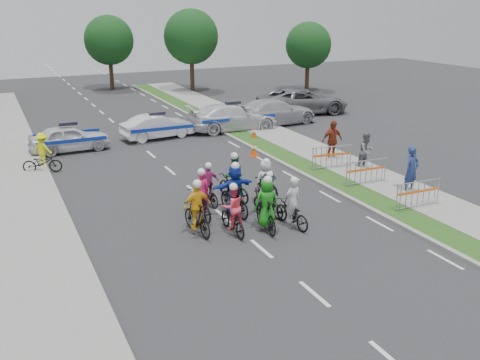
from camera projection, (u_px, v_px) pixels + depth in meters
name	position (u px, v px, depth m)	size (l,w,h in m)	color
ground	(262.00, 249.00, 16.60)	(90.00, 90.00, 0.00)	#28282B
curb_right	(313.00, 179.00, 22.94)	(0.20, 60.00, 0.12)	gray
grass_strip	(326.00, 177.00, 23.23)	(1.20, 60.00, 0.11)	#244D18
sidewalk_right	(360.00, 172.00, 23.96)	(2.40, 60.00, 0.13)	gray
sidewalk_left	(25.00, 225.00, 18.22)	(3.00, 60.00, 0.13)	gray
rider_0	(292.00, 210.00, 18.09)	(0.80, 1.83, 1.81)	black
rider_1	(266.00, 209.00, 17.75)	(0.88, 1.90, 1.94)	black
rider_2	(232.00, 214.00, 17.52)	(0.74, 1.75, 1.78)	black
rider_3	(197.00, 213.00, 17.47)	(0.99, 1.86, 1.90)	black
rider_4	(268.00, 198.00, 19.03)	(1.01, 1.71, 1.67)	black
rider_5	(234.00, 193.00, 18.99)	(1.64, 1.95, 2.01)	black
rider_6	(201.00, 201.00, 18.84)	(0.68, 1.83, 1.85)	black
rider_7	(265.00, 186.00, 20.08)	(0.79, 1.76, 1.82)	black
rider_8	(234.00, 182.00, 20.48)	(1.00, 1.98, 1.93)	black
rider_9	(208.00, 188.00, 19.99)	(0.88, 1.64, 1.70)	black
police_car_0	(69.00, 138.00, 27.30)	(1.61, 3.99, 1.36)	silver
police_car_1	(158.00, 127.00, 29.90)	(1.42, 4.06, 1.34)	silver
police_car_2	(233.00, 117.00, 31.73)	(2.22, 5.46, 1.58)	silver
civilian_sedan	(275.00, 112.00, 33.21)	(2.24, 5.50, 1.60)	#B2B2B7
civilian_suv	(303.00, 101.00, 36.58)	(2.85, 6.19, 1.72)	slate
spectator_0	(411.00, 170.00, 21.18)	(0.70, 0.46, 1.92)	navy
spectator_1	(366.00, 151.00, 24.25)	(0.84, 0.65, 1.73)	slate
spectator_2	(332.00, 140.00, 25.73)	(1.12, 0.47, 1.92)	maroon
marshal_hiviz	(43.00, 149.00, 24.91)	(1.00, 0.57, 1.55)	#E4F30C
barrier_0	(418.00, 195.00, 19.55)	(2.00, 0.50, 1.12)	#A5A8AD
barrier_1	(366.00, 173.00, 22.12)	(2.00, 0.50, 1.12)	#A5A8AD
barrier_2	(332.00, 158.00, 24.24)	(2.00, 0.50, 1.12)	#A5A8AD
cone_0	(254.00, 150.00, 26.47)	(0.40, 0.40, 0.70)	#F24C0C
cone_1	(254.00, 133.00, 29.75)	(0.40, 0.40, 0.70)	#F24C0C
parked_bike	(42.00, 163.00, 23.92)	(0.60, 1.71, 0.90)	black
tree_1	(191.00, 37.00, 44.53)	(4.55, 4.55, 6.82)	#382619
tree_2	(308.00, 45.00, 44.99)	(3.85, 3.85, 5.77)	#382619
tree_4	(109.00, 40.00, 45.63)	(4.20, 4.20, 6.30)	#382619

